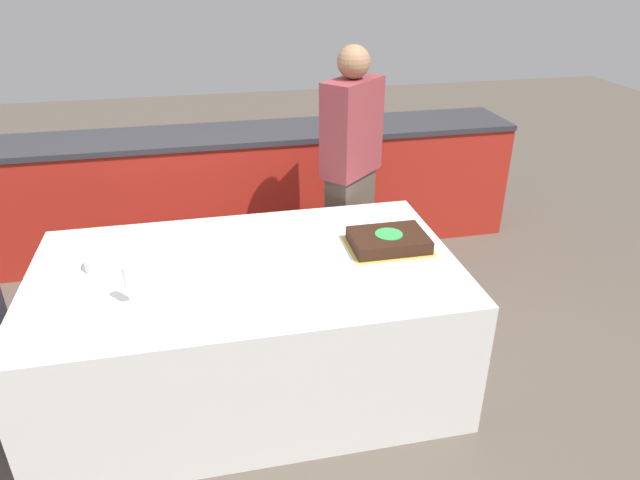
{
  "coord_description": "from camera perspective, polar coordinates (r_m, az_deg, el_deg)",
  "views": [
    {
      "loc": [
        -0.15,
        -2.45,
        2.13
      ],
      "look_at": [
        0.37,
        0.0,
        0.84
      ],
      "focal_mm": 32.0,
      "sensor_mm": 36.0,
      "label": 1
    }
  ],
  "objects": [
    {
      "name": "wine_glass",
      "position": [
        2.58,
        -18.61,
        -3.7
      ],
      "size": [
        0.07,
        0.07,
        0.19
      ],
      "color": "white",
      "rests_on": "dining_table"
    },
    {
      "name": "ground_plane",
      "position": [
        3.26,
        -6.62,
        -13.86
      ],
      "size": [
        14.0,
        14.0,
        0.0
      ],
      "primitive_type": "plane",
      "color": "brown"
    },
    {
      "name": "back_counter",
      "position": [
        4.46,
        -9.23,
        4.91
      ],
      "size": [
        4.4,
        0.58,
        0.92
      ],
      "color": "#A82319",
      "rests_on": "ground_plane"
    },
    {
      "name": "dining_table",
      "position": [
        3.03,
        -7.0,
        -8.59
      ],
      "size": [
        2.08,
        1.2,
        0.74
      ],
      "color": "silver",
      "rests_on": "ground_plane"
    },
    {
      "name": "side_plate_near_cake",
      "position": [
        3.27,
        6.27,
        1.92
      ],
      "size": [
        0.18,
        0.18,
        0.0
      ],
      "color": "white",
      "rests_on": "dining_table"
    },
    {
      "name": "person_cutting_cake",
      "position": [
        3.63,
        3.09,
        6.46
      ],
      "size": [
        0.44,
        0.42,
        1.64
      ],
      "rotation": [
        0.0,
        0.0,
        -2.4
      ],
      "color": "#4C4238",
      "rests_on": "ground_plane"
    },
    {
      "name": "plate_stack",
      "position": [
        2.96,
        -20.64,
        -2.02
      ],
      "size": [
        0.2,
        0.2,
        0.06
      ],
      "color": "white",
      "rests_on": "dining_table"
    },
    {
      "name": "cake",
      "position": [
        2.98,
        6.86,
        -0.05
      ],
      "size": [
        0.43,
        0.32,
        0.08
      ],
      "color": "gold",
      "rests_on": "dining_table"
    }
  ]
}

